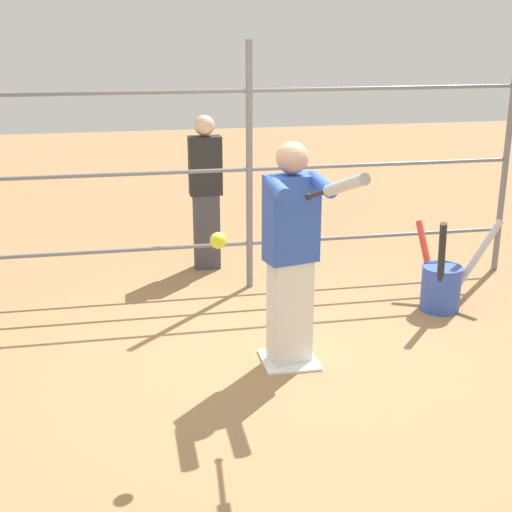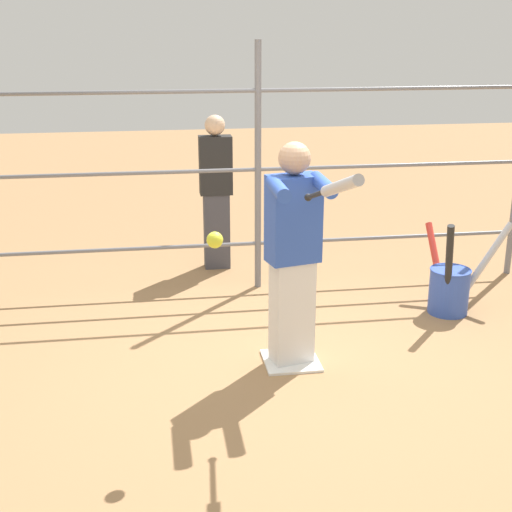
{
  "view_description": "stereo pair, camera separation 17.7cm",
  "coord_description": "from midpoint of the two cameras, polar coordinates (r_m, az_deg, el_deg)",
  "views": [
    {
      "loc": [
        1.15,
        4.62,
        2.39
      ],
      "look_at": [
        0.31,
        0.31,
        0.94
      ],
      "focal_mm": 50.0,
      "sensor_mm": 36.0,
      "label": 1
    },
    {
      "loc": [
        0.97,
        4.65,
        2.39
      ],
      "look_at": [
        0.31,
        0.31,
        0.94
      ],
      "focal_mm": 50.0,
      "sensor_mm": 36.0,
      "label": 2
    }
  ],
  "objects": [
    {
      "name": "ground_plane",
      "position": [
        5.33,
        1.7,
        -8.42
      ],
      "size": [
        24.0,
        24.0,
        0.0
      ],
      "primitive_type": "plane",
      "color": "#9E754C"
    },
    {
      "name": "softball_in_flight",
      "position": [
        4.08,
        -4.28,
        1.24
      ],
      "size": [
        0.1,
        0.1,
        0.1
      ],
      "color": "yellow"
    },
    {
      "name": "bystander_behind_fence",
      "position": [
        7.08,
        -4.76,
        5.23
      ],
      "size": [
        0.32,
        0.2,
        1.54
      ],
      "color": "#3F3F47",
      "rests_on": "ground"
    },
    {
      "name": "fence_backstop",
      "position": [
        6.45,
        -1.33,
        6.93
      ],
      "size": [
        5.1,
        0.06,
        2.25
      ],
      "color": "slate",
      "rests_on": "ground"
    },
    {
      "name": "home_plate",
      "position": [
        5.32,
        1.7,
        -8.33
      ],
      "size": [
        0.4,
        0.4,
        0.02
      ],
      "color": "white",
      "rests_on": "ground"
    },
    {
      "name": "batter",
      "position": [
        4.98,
        1.83,
        0.59
      ],
      "size": [
        0.41,
        0.61,
        1.63
      ],
      "color": "silver",
      "rests_on": "ground"
    },
    {
      "name": "bat_bucket",
      "position": [
        6.35,
        13.88,
        -2.19
      ],
      "size": [
        0.78,
        0.84,
        0.86
      ],
      "color": "#3351B2",
      "rests_on": "ground"
    },
    {
      "name": "baseball_bat_swinging",
      "position": [
        3.96,
        5.48,
        5.53
      ],
      "size": [
        0.13,
        0.85,
        0.34
      ],
      "color": "black"
    }
  ]
}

